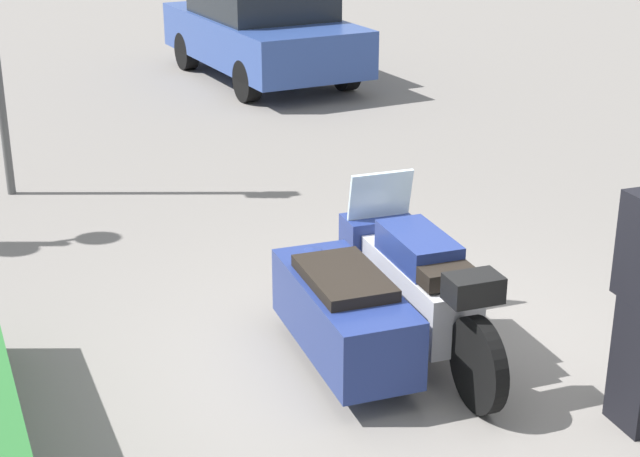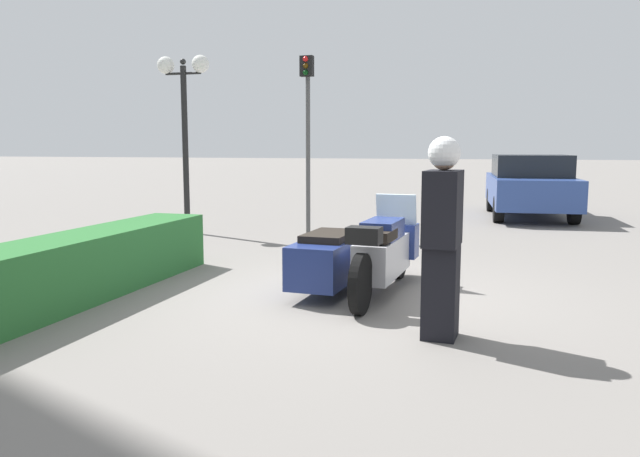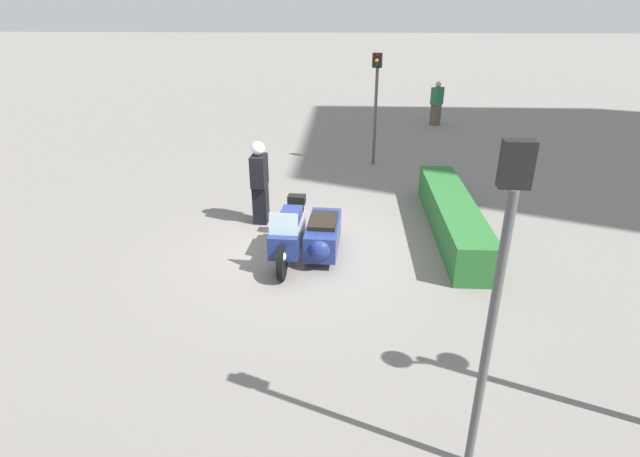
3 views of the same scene
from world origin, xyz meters
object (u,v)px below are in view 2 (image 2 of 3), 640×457
Objects in this scene: parked_car_background at (530,185)px; hedge_bush_curbside at (79,267)px; twin_lamp_post at (184,96)px; traffic_light_near at (307,119)px; police_motorcycle at (356,254)px; officer_rider at (442,233)px.

hedge_bush_curbside is at bearing 148.04° from parked_car_background.
twin_lamp_post is 1.01× the size of traffic_light_near.
officer_rider is (-1.59, -1.17, 0.52)m from police_motorcycle.
police_motorcycle is at bearing 26.95° from traffic_light_near.
parked_car_background reaches higher than police_motorcycle.
traffic_light_near is (6.30, 3.25, 1.33)m from officer_rider.
hedge_bush_curbside is 11.66m from parked_car_background.
police_motorcycle is at bearing 160.87° from parked_car_background.
twin_lamp_post is (5.74, 5.67, 1.79)m from officer_rider.
traffic_light_near is at bearing -8.75° from hedge_bush_curbside.
officer_rider is at bearing -135.33° from twin_lamp_post.
hedge_bush_curbside is at bearing -164.53° from twin_lamp_post.
traffic_light_near is 6.41m from parked_car_background.
twin_lamp_post is at bearing 15.47° from hedge_bush_curbside.
officer_rider is at bearing 30.38° from traffic_light_near.
traffic_light_near is (0.56, -2.42, -0.46)m from twin_lamp_post.
police_motorcycle reaches higher than hedge_bush_curbside.
twin_lamp_post is 8.67m from parked_car_background.
parked_car_background reaches higher than hedge_bush_curbside.
police_motorcycle is 0.55× the size of hedge_bush_curbside.
twin_lamp_post is 0.82× the size of parked_car_background.
twin_lamp_post reaches higher than hedge_bush_curbside.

